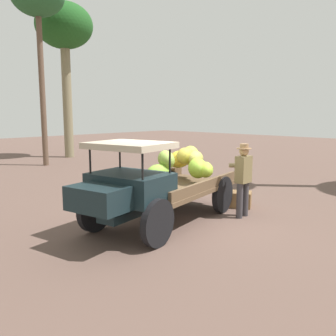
{
  "coord_description": "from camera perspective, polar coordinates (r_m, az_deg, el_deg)",
  "views": [
    {
      "loc": [
        5.98,
        5.42,
        2.47
      ],
      "look_at": [
        0.15,
        -0.23,
        1.21
      ],
      "focal_mm": 38.52,
      "sensor_mm": 36.0,
      "label": 1
    }
  ],
  "objects": [
    {
      "name": "forest_tree_7",
      "position": [
        21.2,
        -16.09,
        20.19
      ],
      "size": [
        3.02,
        3.02,
        8.24
      ],
      "color": "#857A5B",
      "rests_on": "ground"
    },
    {
      "name": "truck",
      "position": [
        7.97,
        -1.59,
        -2.17
      ],
      "size": [
        4.63,
        2.41,
        1.9
      ],
      "rotation": [
        0.0,
        0.0,
        0.18
      ],
      "color": "#17272C",
      "rests_on": "ground"
    },
    {
      "name": "wooden_crate",
      "position": [
        9.72,
        11.38,
        -4.89
      ],
      "size": [
        0.69,
        0.71,
        0.4
      ],
      "primitive_type": "cube",
      "rotation": [
        0.0,
        0.0,
        2.05
      ],
      "color": "olive",
      "rests_on": "ground"
    },
    {
      "name": "farmer",
      "position": [
        8.64,
        11.79,
        -1.21
      ],
      "size": [
        0.53,
        0.46,
        1.75
      ],
      "rotation": [
        0.0,
        0.0,
        -1.54
      ],
      "color": "#3D3A3F",
      "rests_on": "ground"
    },
    {
      "name": "ground_plane",
      "position": [
        8.44,
        1.81,
        -8.22
      ],
      "size": [
        60.0,
        60.0,
        0.0
      ],
      "primitive_type": "plane",
      "color": "brown"
    }
  ]
}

